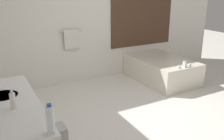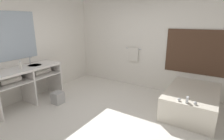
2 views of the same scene
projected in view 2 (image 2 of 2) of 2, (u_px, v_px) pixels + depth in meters
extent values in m
plane|color=silver|center=(99.00, 120.00, 3.57)|extent=(16.00, 16.00, 0.00)
cube|color=white|center=(144.00, 42.00, 5.01)|extent=(7.40, 0.06, 2.70)
cube|color=#4C3323|center=(202.00, 53.00, 4.24)|extent=(1.70, 0.02, 1.10)
cylinder|color=silver|center=(133.00, 49.00, 5.16)|extent=(0.50, 0.02, 0.02)
cube|color=silver|center=(133.00, 54.00, 5.20)|extent=(0.32, 0.04, 0.40)
cube|color=white|center=(26.00, 46.00, 4.34)|extent=(0.06, 7.40, 2.70)
cube|color=#A3B2C1|center=(13.00, 36.00, 4.01)|extent=(0.02, 1.10, 1.10)
cube|color=white|center=(26.00, 68.00, 4.05)|extent=(0.63, 1.60, 0.05)
cube|color=white|center=(27.00, 79.00, 4.12)|extent=(0.60, 1.52, 0.02)
cylinder|color=white|center=(35.00, 67.00, 4.25)|extent=(0.31, 0.31, 0.11)
cube|color=white|center=(28.00, 87.00, 4.17)|extent=(0.58, 0.04, 0.86)
cube|color=white|center=(54.00, 78.00, 4.81)|extent=(0.58, 0.04, 0.86)
cylinder|color=silver|center=(11.00, 81.00, 3.75)|extent=(0.13, 0.44, 0.13)
cylinder|color=silver|center=(43.00, 72.00, 4.39)|extent=(0.13, 0.44, 0.13)
cylinder|color=silver|center=(30.00, 64.00, 4.32)|extent=(0.04, 0.04, 0.02)
cylinder|color=silver|center=(30.00, 60.00, 4.30)|extent=(0.02, 0.02, 0.16)
cube|color=silver|center=(30.00, 58.00, 4.26)|extent=(0.07, 0.01, 0.01)
cube|color=silver|center=(191.00, 101.00, 3.85)|extent=(1.01, 1.61, 0.50)
ellipsoid|color=white|center=(192.00, 97.00, 3.83)|extent=(0.73, 1.16, 0.30)
cube|color=silver|center=(187.00, 100.00, 3.20)|extent=(0.04, 0.07, 0.12)
sphere|color=silver|center=(179.00, 99.00, 3.28)|extent=(0.06, 0.06, 0.06)
sphere|color=silver|center=(195.00, 103.00, 3.13)|extent=(0.06, 0.06, 0.06)
cylinder|color=white|center=(21.00, 66.00, 3.87)|extent=(0.05, 0.05, 0.16)
cylinder|color=silver|center=(20.00, 61.00, 3.85)|extent=(0.02, 0.02, 0.03)
cube|color=#B2B2B2|center=(58.00, 98.00, 4.26)|extent=(0.25, 0.25, 0.28)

